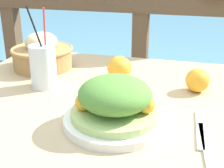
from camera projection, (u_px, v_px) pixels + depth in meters
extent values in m
cube|color=tan|center=(96.00, 106.00, 0.88)|extent=(0.90, 0.83, 0.04)
cube|color=tan|center=(41.00, 139.00, 1.44)|extent=(0.06, 0.06, 0.74)
cube|color=tan|center=(219.00, 167.00, 1.25)|extent=(0.06, 0.06, 0.74)
cube|color=brown|center=(142.00, 2.00, 1.40)|extent=(2.80, 0.08, 0.09)
cube|color=brown|center=(19.00, 89.00, 1.76)|extent=(0.07, 0.07, 0.91)
cube|color=brown|center=(138.00, 103.00, 1.59)|extent=(0.07, 0.07, 0.91)
cube|color=#568EA8|center=(175.00, 38.00, 3.92)|extent=(12.00, 4.00, 0.44)
cylinder|color=white|center=(115.00, 120.00, 0.74)|extent=(0.24, 0.24, 0.02)
cylinder|color=#B7D17A|center=(115.00, 113.00, 0.73)|extent=(0.21, 0.21, 0.02)
ellipsoid|color=#568E38|center=(115.00, 94.00, 0.71)|extent=(0.17, 0.17, 0.08)
sphere|color=#F9A328|center=(146.00, 105.00, 0.70)|extent=(0.04, 0.04, 0.04)
sphere|color=#F9A328|center=(84.00, 102.00, 0.72)|extent=(0.04, 0.04, 0.04)
cylinder|color=silver|center=(43.00, 66.00, 0.93)|extent=(0.08, 0.08, 0.13)
cylinder|color=red|center=(45.00, 43.00, 0.91)|extent=(0.04, 0.06, 0.21)
cylinder|color=black|center=(40.00, 43.00, 0.89)|extent=(0.06, 0.02, 0.21)
cylinder|color=#AD7F47|center=(43.00, 58.00, 1.11)|extent=(0.21, 0.21, 0.07)
torus|color=#AD7F47|center=(42.00, 49.00, 1.10)|extent=(0.22, 0.22, 0.01)
ellipsoid|color=beige|center=(41.00, 42.00, 1.09)|extent=(0.11, 0.11, 0.07)
cube|color=silver|center=(200.00, 129.00, 0.71)|extent=(0.02, 0.18, 0.00)
cube|color=silver|center=(206.00, 145.00, 0.65)|extent=(0.03, 0.18, 0.00)
sphere|color=#F9A328|center=(197.00, 80.00, 0.91)|extent=(0.07, 0.07, 0.07)
sphere|color=#F9A328|center=(119.00, 68.00, 1.00)|extent=(0.08, 0.08, 0.08)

